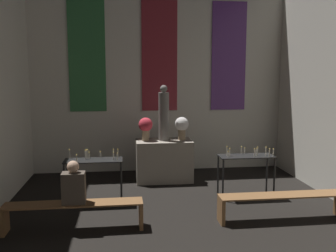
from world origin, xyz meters
TOP-DOWN VIEW (x-y plane):
  - wall_back at (0.00, 11.58)m, footprint 6.61×0.16m
  - altar at (0.00, 10.55)m, footprint 1.30×0.75m
  - statue at (0.00, 10.55)m, footprint 0.24×0.24m
  - flower_vase_left at (-0.42, 10.55)m, footprint 0.32×0.32m
  - flower_vase_right at (0.42, 10.55)m, footprint 0.32×0.32m
  - candle_rack_left at (-1.51, 9.15)m, footprint 1.11×0.44m
  - candle_rack_right at (1.52, 9.15)m, footprint 1.11×0.44m
  - pew_back_left at (-1.74, 7.90)m, footprint 2.20×0.36m
  - pew_back_right at (1.74, 7.90)m, footprint 2.20×0.36m
  - person_seated at (-1.73, 7.90)m, footprint 0.36×0.24m

SIDE VIEW (x-z plane):
  - pew_back_left at x=-1.74m, z-range 0.11..0.57m
  - pew_back_right at x=1.74m, z-range 0.11..0.57m
  - altar at x=0.00m, z-range 0.00..0.96m
  - candle_rack_right at x=1.52m, z-range 0.20..1.26m
  - candle_rack_left at x=-1.51m, z-range 0.21..1.26m
  - person_seated at x=-1.73m, z-range 0.41..1.10m
  - flower_vase_left at x=-0.42m, z-range 1.02..1.56m
  - flower_vase_right at x=0.42m, z-range 1.02..1.56m
  - statue at x=0.00m, z-range 0.92..2.20m
  - wall_back at x=0.00m, z-range 0.03..4.91m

